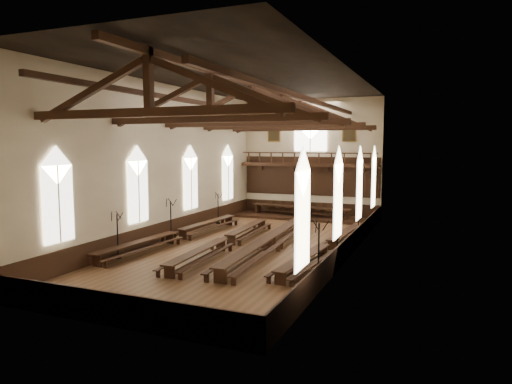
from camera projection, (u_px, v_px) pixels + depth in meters
ground at (251, 247)px, 27.56m from camera, size 26.00×26.00×0.00m
room_walls at (251, 139)px, 26.89m from camera, size 26.00×26.00×26.00m
wainscot_band at (251, 237)px, 27.50m from camera, size 12.00×26.00×1.20m
side_windows at (251, 185)px, 27.17m from camera, size 11.85×19.80×4.50m
end_window at (310, 132)px, 38.66m from camera, size 2.80×0.12×3.80m
minstrels_gallery at (309, 171)px, 38.79m from camera, size 11.80×1.24×3.70m
portraits at (310, 133)px, 38.67m from camera, size 7.75×0.09×1.45m
roof_trusses at (251, 109)px, 26.71m from camera, size 11.70×25.70×2.80m
refectory_row_a at (177, 233)px, 28.97m from camera, size 1.89×14.18×0.72m
refectory_row_b at (226, 239)px, 27.21m from camera, size 1.75×13.95×0.70m
refectory_row_c at (269, 240)px, 26.79m from camera, size 1.98×14.86×0.79m
refectory_row_d at (328, 245)px, 25.77m from camera, size 1.86×13.76×0.67m
dais at (300, 217)px, 38.18m from camera, size 11.40×3.05×0.20m
high_table at (300, 208)px, 38.10m from camera, size 8.61×1.77×0.80m
high_chairs at (303, 208)px, 38.87m from camera, size 6.77×0.48×1.07m
candelabrum_left_near at (118, 244)px, 24.66m from camera, size 0.73×0.78×2.57m
candelabrum_left_mid at (171, 227)px, 29.44m from camera, size 0.73×0.83×2.70m
candelabrum_left_far at (218, 214)px, 35.55m from camera, size 0.72×0.73×2.46m
candelabrum_right_near at (318, 263)px, 20.55m from camera, size 0.85×0.82×2.82m
candelabrum_right_mid at (337, 247)px, 24.12m from camera, size 0.77×0.75×2.57m
candelabrum_right_far at (359, 227)px, 30.10m from camera, size 0.69×0.66×2.28m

